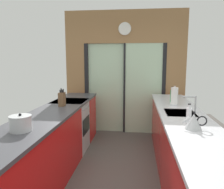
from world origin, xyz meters
TOP-DOWN VIEW (x-y plane):
  - ground_plane at (0.00, 0.60)m, footprint 5.04×7.60m
  - back_wall_unit at (0.00, 2.40)m, footprint 2.64×0.12m
  - left_counter_run at (-0.91, 0.13)m, footprint 0.62×3.80m
  - right_counter_run at (0.91, 0.30)m, footprint 0.62×3.80m
  - sink_faucet at (1.05, 0.55)m, footprint 0.19×0.02m
  - oven_range at (-0.91, 1.25)m, footprint 0.60×0.60m
  - knife_block at (-0.89, 0.79)m, footprint 0.08×0.14m
  - stock_pot at (-0.89, -0.48)m, footprint 0.22×0.22m
  - kettle at (0.89, -0.21)m, footprint 0.26×0.18m
  - soap_bottle_near at (0.89, 0.02)m, footprint 0.06×0.06m
  - soap_bottle_far at (0.89, 1.32)m, footprint 0.07×0.07m
  - paper_towel_roll at (0.89, 1.09)m, footprint 0.13×0.13m

SIDE VIEW (x-z plane):
  - ground_plane at x=0.00m, z-range -0.02..0.00m
  - oven_range at x=-0.91m, z-range 0.00..0.92m
  - right_counter_run at x=0.91m, z-range 0.00..0.92m
  - left_counter_run at x=-0.91m, z-range 0.01..0.93m
  - stock_pot at x=-0.89m, z-range 0.91..1.10m
  - kettle at x=0.89m, z-range 0.91..1.10m
  - soap_bottle_near at x=0.89m, z-range 0.90..1.13m
  - knife_block at x=-0.89m, z-range 0.89..1.17m
  - soap_bottle_far at x=0.89m, z-range 0.90..1.17m
  - paper_towel_roll at x=0.89m, z-range 0.90..1.22m
  - sink_faucet at x=1.05m, z-range 0.96..1.20m
  - back_wall_unit at x=0.00m, z-range 0.17..2.87m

